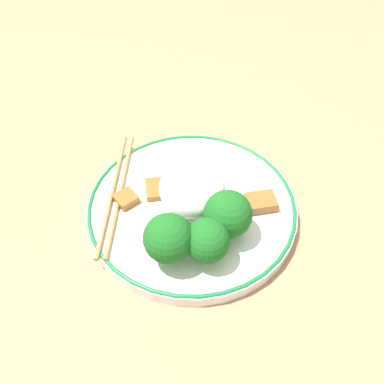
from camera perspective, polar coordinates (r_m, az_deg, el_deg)
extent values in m
plane|color=#9E7A56|center=(0.49, 0.00, -2.88)|extent=(3.00, 3.00, 0.00)
cylinder|color=white|center=(0.48, 0.00, -2.25)|extent=(0.27, 0.27, 0.02)
torus|color=#197238|center=(0.48, 0.00, -1.61)|extent=(0.26, 0.26, 0.00)
ellipsoid|color=white|center=(0.46, -0.24, 0.99)|extent=(0.08, 0.09, 0.05)
cylinder|color=#7FB756|center=(0.42, -3.43, -9.28)|extent=(0.01, 0.01, 0.02)
sphere|color=#19601E|center=(0.40, -3.62, -7.03)|extent=(0.05, 0.05, 0.05)
cylinder|color=#7FB756|center=(0.42, 2.19, -9.34)|extent=(0.02, 0.02, 0.01)
sphere|color=#19601E|center=(0.40, 2.29, -7.39)|extent=(0.05, 0.05, 0.05)
cylinder|color=#7FB756|center=(0.44, 5.22, -5.60)|extent=(0.02, 0.02, 0.01)
sphere|color=#19601E|center=(0.42, 5.47, -3.40)|extent=(0.06, 0.06, 0.06)
cube|color=#995B28|center=(0.48, 10.40, -1.57)|extent=(0.04, 0.03, 0.01)
cube|color=#995B28|center=(0.48, -10.02, -1.03)|extent=(0.03, 0.03, 0.01)
cube|color=#995B28|center=(0.49, -5.62, 0.46)|extent=(0.03, 0.04, 0.01)
cube|color=#9E6633|center=(0.50, -1.74, 2.78)|extent=(0.04, 0.04, 0.01)
cylinder|color=#AD8451|center=(0.50, -11.98, 0.30)|extent=(0.07, 0.20, 0.01)
cylinder|color=#AD8451|center=(0.49, -10.82, 0.27)|extent=(0.07, 0.20, 0.01)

